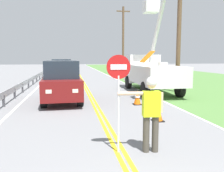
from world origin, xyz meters
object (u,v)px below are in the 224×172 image
Objects in this scene: traffic_cone_lead at (158,112)px; oncoming_suv_second at (62,70)px; utility_pole_mid at (123,40)px; utility_bucket_truck at (149,70)px; oncoming_suv_nearest at (62,81)px; stop_sign_paddle at (118,82)px; utility_pole_near at (179,29)px; flagger_worker at (151,109)px; traffic_cone_mid at (137,98)px.

oncoming_suv_second is at bearing 104.13° from traffic_cone_lead.
utility_pole_mid reaches higher than traffic_cone_lead.
utility_bucket_truck reaches higher than oncoming_suv_nearest.
utility_bucket_truck is at bearing 67.53° from stop_sign_paddle.
utility_pole_near reaches higher than stop_sign_paddle.
oncoming_suv_nearest is 8.35m from utility_pole_near.
traffic_cone_lead is at bearing 52.81° from stop_sign_paddle.
utility_pole_mid is (1.89, 16.67, 3.22)m from utility_bucket_truck.
oncoming_suv_nearest is at bearing 127.55° from traffic_cone_lead.
stop_sign_paddle reaches higher than traffic_cone_lead.
flagger_worker is 17.84m from oncoming_suv_second.
traffic_cone_mid is (3.61, -1.47, -0.72)m from oncoming_suv_nearest.
utility_pole_near is (5.88, 9.45, 2.41)m from stop_sign_paddle.
utility_pole_near is at bearing -46.52° from oncoming_suv_second.
utility_pole_mid is (7.81, 9.04, 3.59)m from oncoming_suv_second.
stop_sign_paddle is (-0.76, 0.08, 0.66)m from flagger_worker.
oncoming_suv_second is 15.47m from traffic_cone_lead.
oncoming_suv_nearest is at bearing -153.55° from utility_bucket_truck.
traffic_cone_lead is 1.00× the size of traffic_cone_mid.
stop_sign_paddle reaches higher than flagger_worker.
oncoming_suv_second reaches higher than traffic_cone_mid.
utility_bucket_truck is at bearing 73.72° from traffic_cone_lead.
stop_sign_paddle is at bearing -77.87° from oncoming_suv_nearest.
utility_pole_mid is 21.75m from traffic_cone_mid.
utility_pole_mid reaches higher than utility_pole_near.
flagger_worker is 3.01m from traffic_cone_lead.
flagger_worker is 2.61× the size of traffic_cone_mid.
utility_pole_mid is (7.54, 19.48, 3.59)m from oncoming_suv_nearest.
oncoming_suv_second is (-0.28, 10.44, 0.00)m from oncoming_suv_nearest.
utility_pole_mid is 12.75× the size of traffic_cone_lead.
oncoming_suv_nearest is 0.52× the size of utility_pole_mid.
traffic_cone_mid is at bearing 87.88° from traffic_cone_lead.
utility_pole_mid is at bearing 89.61° from utility_pole_near.
oncoming_suv_second is 6.63× the size of traffic_cone_lead.
flagger_worker is 10.57m from utility_bucket_truck.
stop_sign_paddle is at bearing 174.02° from flagger_worker.
utility_pole_mid reaches higher than traffic_cone_mid.
utility_bucket_truck is 3.26m from utility_pole_near.
flagger_worker is 0.78× the size of stop_sign_paddle.
utility_pole_mid reaches higher than stop_sign_paddle.
utility_bucket_truck is at bearing 26.45° from oncoming_suv_nearest.
utility_bucket_truck is 1.48× the size of oncoming_suv_second.
utility_bucket_truck is 0.77× the size of utility_pole_mid.
utility_pole_near is (7.69, -8.11, 3.06)m from oncoming_suv_second.
utility_pole_mid reaches higher than flagger_worker.
utility_pole_near is at bearing 17.38° from oncoming_suv_nearest.
traffic_cone_lead is (3.77, -14.98, -0.72)m from oncoming_suv_second.
utility_bucket_truck is 0.87× the size of utility_pole_near.
traffic_cone_lead is (-3.92, -6.87, -3.78)m from utility_pole_near.
oncoming_suv_nearest is 3.96m from traffic_cone_mid.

